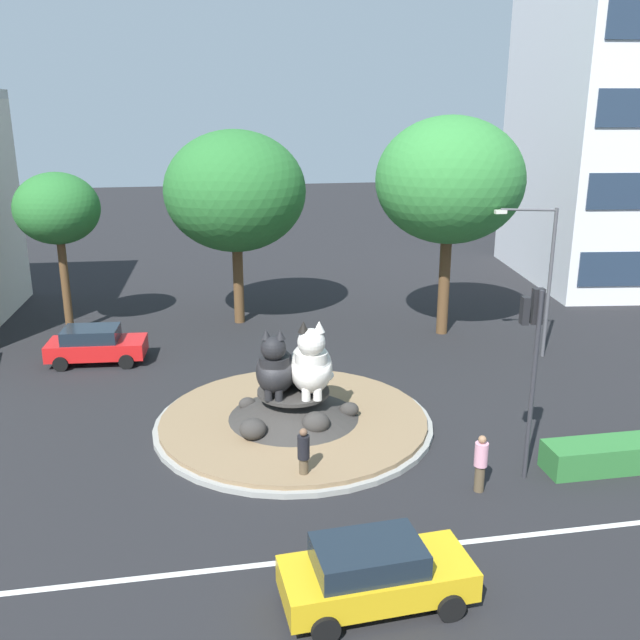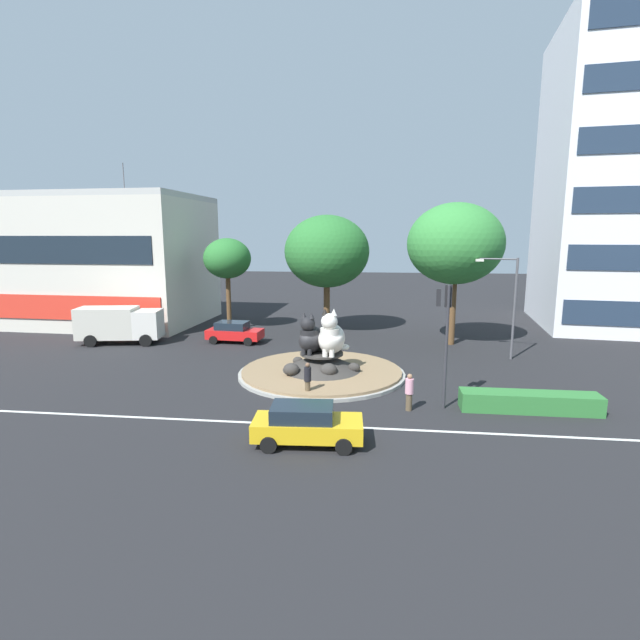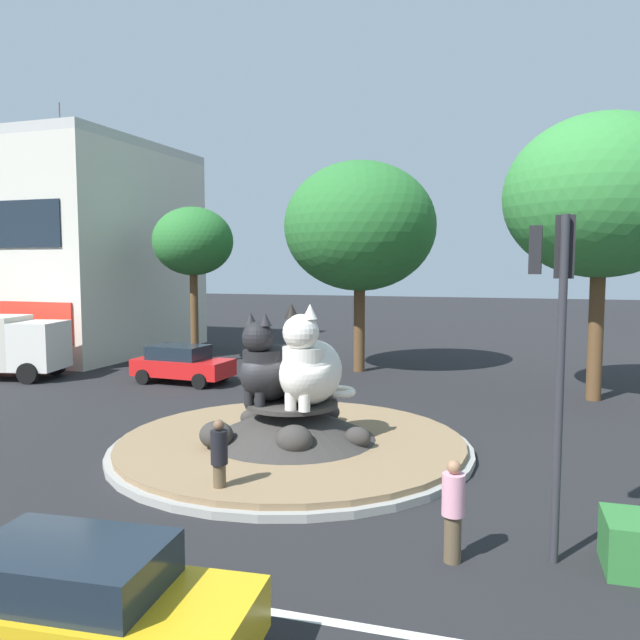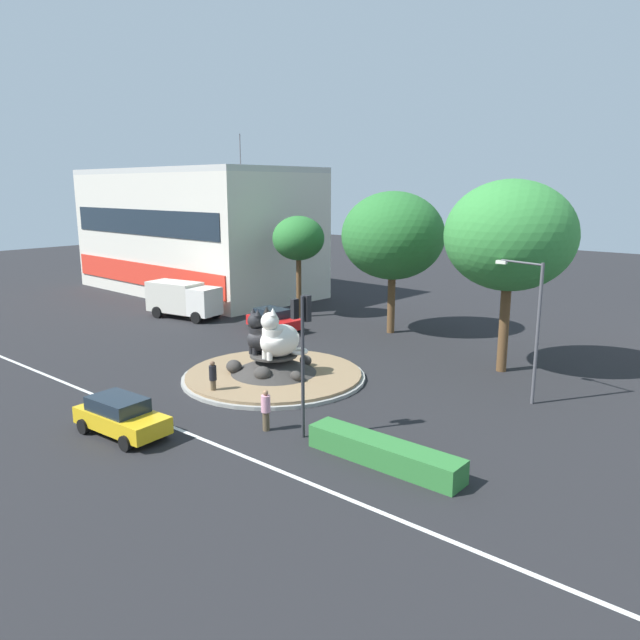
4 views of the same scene
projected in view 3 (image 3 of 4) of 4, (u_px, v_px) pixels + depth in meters
name	position (u px, v px, depth m)	size (l,w,h in m)	color
ground_plane	(292.00, 450.00, 17.14)	(160.00, 160.00, 0.00)	black
lane_centreline	(133.00, 589.00, 9.83)	(112.00, 0.20, 0.01)	silver
roundabout_island	(291.00, 434.00, 17.09)	(9.80, 9.80, 1.35)	gray
cat_statue_black	(268.00, 368.00, 17.00)	(2.05, 2.58, 2.46)	black
cat_statue_white	(310.00, 368.00, 16.53)	(1.98, 2.76, 2.73)	silver
traffic_light_mast	(557.00, 313.00, 10.44)	(0.75, 0.50, 5.90)	#2D2D33
broadleaf_tree_behind_island	(601.00, 197.00, 22.75)	(6.97, 6.97, 10.49)	brown
second_tree_near_tower	(193.00, 242.00, 31.25)	(4.01, 4.01, 7.91)	brown
third_tree_left	(360.00, 227.00, 29.05)	(7.05, 7.05, 9.80)	brown
pedestrian_black_shirt	(219.00, 458.00, 13.34)	(0.37, 0.37, 1.80)	brown
pedestrian_pink_shirt	(453.00, 509.00, 10.65)	(0.39, 0.39, 1.78)	brown
sedan_on_far_lane	(81.00, 604.00, 7.86)	(4.41, 2.22, 1.59)	gold
hatchback_near_shophouse	(182.00, 363.00, 26.73)	(4.30, 2.33, 1.60)	red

